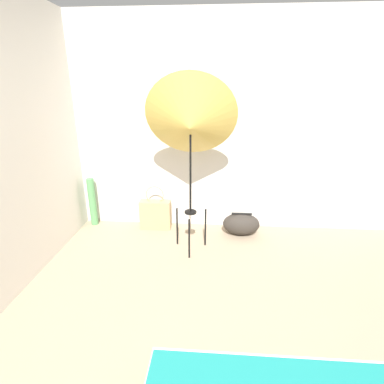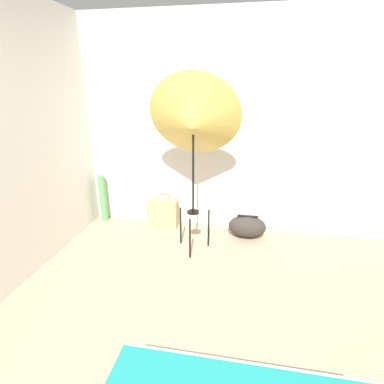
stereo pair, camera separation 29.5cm
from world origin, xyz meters
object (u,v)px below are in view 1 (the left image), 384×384
object	(u,v)px
photo_umbrella	(190,123)
tote_bag	(156,214)
duffel_bag	(241,224)
paper_roll	(92,202)

from	to	relation	value
photo_umbrella	tote_bag	xyz separation A→B (m)	(-0.50, 0.49, -1.24)
tote_bag	duffel_bag	xyz separation A→B (m)	(1.11, -0.09, -0.06)
tote_bag	paper_roll	bearing A→B (deg)	176.31
photo_umbrella	paper_roll	size ratio (longest dim) A/B	2.98
tote_bag	paper_roll	xyz separation A→B (m)	(-0.85, 0.06, 0.13)
tote_bag	photo_umbrella	bearing A→B (deg)	-44.67
paper_roll	tote_bag	bearing A→B (deg)	-3.69
tote_bag	duffel_bag	size ratio (longest dim) A/B	1.27
photo_umbrella	tote_bag	distance (m)	1.42
tote_bag	duffel_bag	world-z (taller)	tote_bag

